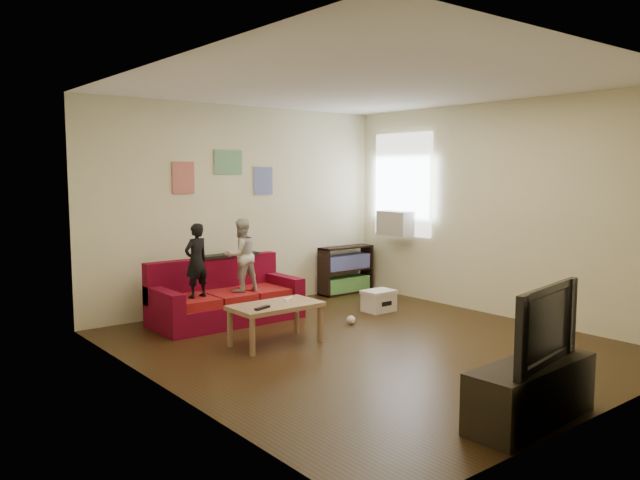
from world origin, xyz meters
TOP-DOWN VIEW (x-y plane):
  - room_shell at (0.00, 0.00)m, footprint 4.52×5.02m
  - sofa at (-0.64, 1.87)m, footprint 1.80×0.83m
  - child_a at (-1.10, 1.71)m, footprint 0.35×0.27m
  - child_b at (-0.50, 1.71)m, footprint 0.44×0.35m
  - coffee_table at (-0.73, 0.64)m, footprint 0.96×0.53m
  - remote at (-0.98, 0.52)m, footprint 0.21×0.12m
  - game_controller at (-0.53, 0.69)m, footprint 0.14×0.08m
  - bookshelf at (1.70, 2.30)m, footprint 0.89×0.27m
  - window at (2.22, 1.65)m, footprint 0.04×1.08m
  - ac_unit at (2.10, 1.65)m, footprint 0.28×0.55m
  - artwork_left at (-0.85, 2.48)m, footprint 0.30×0.01m
  - artwork_center at (-0.20, 2.48)m, footprint 0.42×0.01m
  - artwork_right at (0.35, 2.48)m, footprint 0.30×0.01m
  - file_box at (1.21, 1.08)m, footprint 0.41×0.31m
  - tv_stand at (-0.47, -2.25)m, footprint 1.21×0.46m
  - television at (-0.47, -2.25)m, footprint 1.01×0.31m
  - tissue at (0.46, 0.78)m, footprint 0.13×0.13m

SIDE VIEW (x-z plane):
  - tissue at x=0.46m, z-range 0.00..0.11m
  - file_box at x=1.21m, z-range 0.00..0.28m
  - tv_stand at x=-0.47m, z-range 0.00..0.45m
  - sofa at x=-0.64m, z-range -0.13..0.66m
  - bookshelf at x=1.70m, z-range -0.04..0.67m
  - coffee_table at x=-0.73m, z-range 0.15..0.59m
  - remote at x=-0.98m, z-range 0.43..0.46m
  - game_controller at x=-0.53m, z-range 0.43..0.46m
  - television at x=-0.47m, z-range 0.45..1.02m
  - child_a at x=-1.10m, z-range 0.38..1.24m
  - child_b at x=-0.50m, z-range 0.38..1.27m
  - ac_unit at x=2.10m, z-range 0.91..1.26m
  - room_shell at x=0.00m, z-range -0.01..2.71m
  - window at x=2.22m, z-range 0.90..2.38m
  - artwork_right at x=0.35m, z-range 1.51..1.89m
  - artwork_left at x=-0.85m, z-range 1.55..1.95m
  - artwork_center at x=-0.20m, z-range 1.79..2.11m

